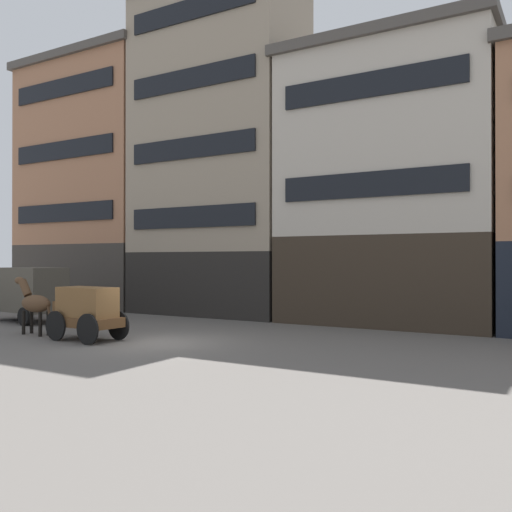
{
  "coord_description": "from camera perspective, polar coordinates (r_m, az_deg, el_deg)",
  "views": [
    {
      "loc": [
        13.13,
        -15.21,
        3.02
      ],
      "look_at": [
        2.98,
        2.02,
        3.14
      ],
      "focal_mm": 38.44,
      "sensor_mm": 36.0,
      "label": 1
    }
  ],
  "objects": [
    {
      "name": "ground_plane",
      "position": [
        20.32,
        -10.3,
        -8.87
      ],
      "size": [
        120.0,
        120.0,
        0.0
      ],
      "primitive_type": "plane",
      "color": "#605B56"
    },
    {
      "name": "building_far_left",
      "position": [
        37.35,
        -16.4,
        7.34
      ],
      "size": [
        10.4,
        5.56,
        15.91
      ],
      "color": "#38332D",
      "rests_on": "ground_plane"
    },
    {
      "name": "building_center_left",
      "position": [
        31.25,
        -3.88,
        11.07
      ],
      "size": [
        9.76,
        5.56,
        18.3
      ],
      "color": "black",
      "rests_on": "ground_plane"
    },
    {
      "name": "building_center_right",
      "position": [
        26.67,
        13.56,
        7.46
      ],
      "size": [
        10.15,
        5.56,
        13.18
      ],
      "color": "#33281E",
      "rests_on": "ground_plane"
    },
    {
      "name": "cargo_wagon",
      "position": [
        21.42,
        -17.26,
        -5.33
      ],
      "size": [
        2.98,
        1.67,
        1.98
      ],
      "color": "brown",
      "rests_on": "ground_plane"
    },
    {
      "name": "draft_horse",
      "position": [
        23.68,
        -22.07,
        -4.55
      ],
      "size": [
        2.35,
        0.7,
        2.3
      ],
      "color": "#513823",
      "rests_on": "ground_plane"
    },
    {
      "name": "delivery_truck_near",
      "position": [
        28.62,
        -22.7,
        -3.5
      ],
      "size": [
        4.48,
        2.45,
        2.62
      ],
      "color": "#333847",
      "rests_on": "ground_plane"
    },
    {
      "name": "pedestrian_officer",
      "position": [
        32.3,
        -21.54,
        -3.93
      ],
      "size": [
        0.41,
        0.41,
        1.79
      ],
      "color": "black",
      "rests_on": "ground_plane"
    },
    {
      "name": "fire_hydrant_curbside",
      "position": [
        29.38,
        -14.92,
        -5.38
      ],
      "size": [
        0.24,
        0.24,
        0.83
      ],
      "color": "maroon",
      "rests_on": "ground_plane"
    }
  ]
}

